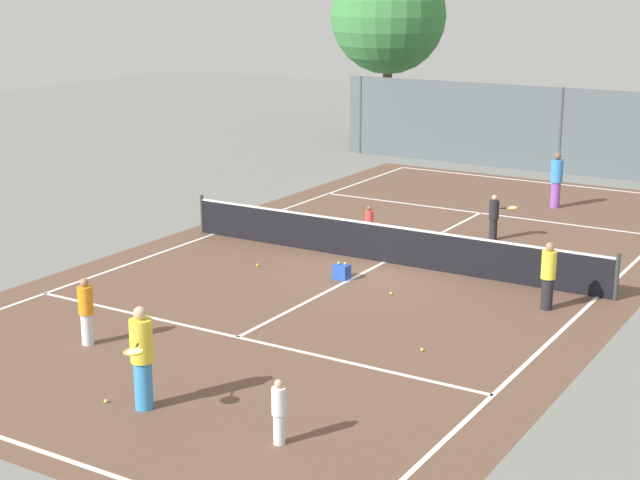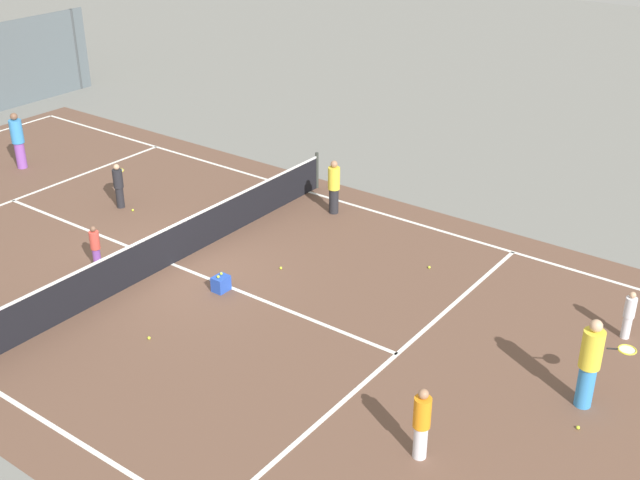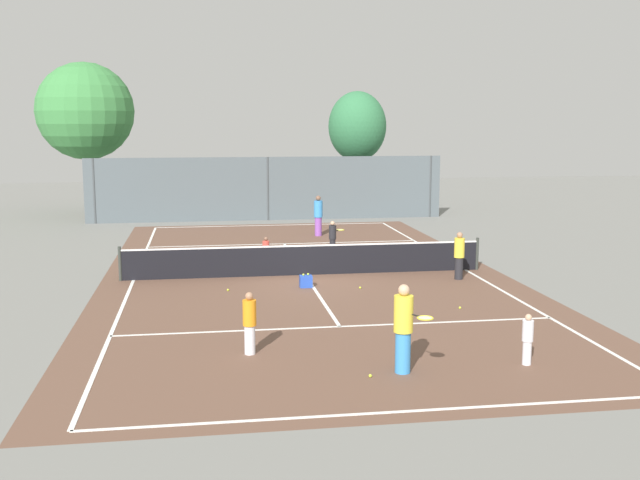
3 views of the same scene
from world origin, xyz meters
The scene contains 17 objects.
ground_plane centered at (0.00, 0.00, 0.00)m, with size 80.00×80.00×0.00m, color slate.
court_surface centered at (0.00, 0.00, 0.00)m, with size 13.00×25.00×0.01m.
tennis_net centered at (0.00, 0.00, 0.51)m, with size 11.90×0.10×1.10m.
player_0 centered at (1.55, 3.60, 0.67)m, with size 0.73×0.77×1.28m.
player_1 centered at (-2.32, -8.26, 0.71)m, with size 0.29×0.29×1.38m.
player_2 centered at (0.65, -9.97, 0.94)m, with size 0.71×0.94×1.82m.
player_3 centered at (3.33, -9.87, 0.55)m, with size 0.23×0.23×1.08m.
player_4 centered at (4.77, -1.42, 0.78)m, with size 0.33×0.33×1.53m.
player_5 centered at (-1.17, 1.30, 0.56)m, with size 0.23×0.23×1.10m.
player_6 centered at (1.72, 8.38, 0.91)m, with size 0.38×0.38×1.77m.
ball_crate centered at (-0.22, -1.83, 0.18)m, with size 0.37×0.30×0.43m.
tennis_ball_0 centered at (1.40, 0.31, 0.03)m, with size 0.07×0.07×0.07m, color #CCE533.
tennis_ball_1 centered at (-2.59, -2.00, 0.03)m, with size 0.07×0.07×0.07m, color #CCE533.
tennis_ball_2 centered at (3.53, -5.13, 0.03)m, with size 0.07×0.07×0.07m, color #CCE533.
tennis_ball_3 centered at (1.54, 3.11, 0.03)m, with size 0.07×0.07×0.07m, color #CCE533.
tennis_ball_4 centered at (1.38, -2.29, 0.03)m, with size 0.07×0.07×0.07m, color #CCE533.
tennis_ball_5 centered at (-0.06, -10.15, 0.03)m, with size 0.07×0.07×0.07m, color #CCE533.
Camera 2 is at (-11.74, -13.15, 9.32)m, focal length 45.40 mm.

